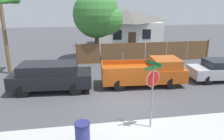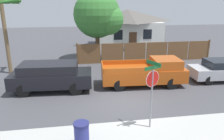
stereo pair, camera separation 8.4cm
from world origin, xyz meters
name	(u,v)px [view 1 (the left image)]	position (x,y,z in m)	size (l,w,h in m)	color
ground_plane	(122,102)	(0.00, 0.00, 0.00)	(80.00, 80.00, 0.00)	#47474C
wooden_fence	(145,52)	(3.86, 8.17, 0.89)	(12.55, 0.12, 1.87)	brown
house	(127,27)	(4.00, 16.46, 2.28)	(8.25, 6.17, 4.41)	white
oak_tree	(99,16)	(-0.22, 9.58, 4.08)	(4.46, 4.25, 6.31)	brown
palm_tree	(1,8)	(-7.48, 6.39, 4.82)	(2.76, 2.97, 5.61)	brown
red_suv	(51,76)	(-3.97, 2.36, 0.96)	(4.94, 2.29, 1.73)	black
orange_pickup	(146,72)	(2.06, 2.35, 0.87)	(5.48, 2.32, 1.77)	#B74C14
parked_sedan	(222,70)	(7.54, 2.36, 0.75)	(4.55, 2.04, 1.48)	#B7B7BC
stop_sign	(153,84)	(0.69, -2.64, 2.00)	(0.83, 0.74, 2.97)	gray
trash_bin	(83,135)	(-2.28, -3.56, 0.51)	(0.59, 0.59, 1.01)	navy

